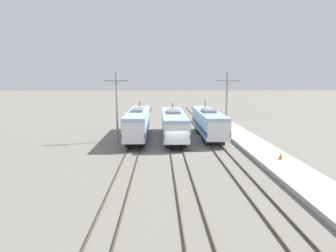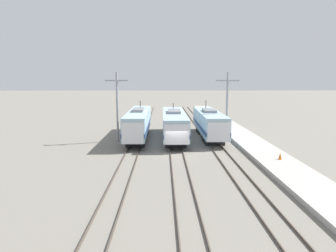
% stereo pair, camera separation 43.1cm
% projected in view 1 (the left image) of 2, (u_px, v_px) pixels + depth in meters
% --- Properties ---
extents(ground_plane, '(400.00, 400.00, 0.00)m').
position_uv_depth(ground_plane, '(177.00, 153.00, 36.92)').
color(ground_plane, slate).
extents(rail_pair_far_left, '(1.51, 120.00, 0.15)m').
position_uv_depth(rail_pair_far_left, '(133.00, 152.00, 36.78)').
color(rail_pair_far_left, '#4C4238').
rests_on(rail_pair_far_left, ground_plane).
extents(rail_pair_center, '(1.51, 120.00, 0.15)m').
position_uv_depth(rail_pair_center, '(177.00, 152.00, 36.91)').
color(rail_pair_center, '#4C4238').
rests_on(rail_pair_center, ground_plane).
extents(rail_pair_far_right, '(1.51, 120.00, 0.15)m').
position_uv_depth(rail_pair_far_right, '(221.00, 152.00, 37.04)').
color(rail_pair_far_right, '#4C4238').
rests_on(rail_pair_far_right, ground_plane).
extents(locomotive_far_left, '(2.75, 18.22, 4.95)m').
position_uv_depth(locomotive_far_left, '(138.00, 123.00, 45.23)').
color(locomotive_far_left, '#232326').
rests_on(locomotive_far_left, ground_plane).
extents(locomotive_center, '(3.09, 17.99, 4.66)m').
position_uv_depth(locomotive_center, '(174.00, 124.00, 44.94)').
color(locomotive_center, '#232326').
rests_on(locomotive_center, ground_plane).
extents(locomotive_far_right, '(2.94, 16.60, 5.06)m').
position_uv_depth(locomotive_far_right, '(209.00, 123.00, 45.88)').
color(locomotive_far_right, '#232326').
rests_on(locomotive_far_right, ground_plane).
extents(catenary_tower_left, '(3.07, 0.29, 9.14)m').
position_uv_depth(catenary_tower_left, '(117.00, 105.00, 42.96)').
color(catenary_tower_left, gray).
rests_on(catenary_tower_left, ground_plane).
extents(catenary_tower_right, '(3.07, 0.29, 9.14)m').
position_uv_depth(catenary_tower_right, '(227.00, 104.00, 43.34)').
color(catenary_tower_right, gray).
rests_on(catenary_tower_right, ground_plane).
extents(platform, '(4.00, 120.00, 0.41)m').
position_uv_depth(platform, '(262.00, 150.00, 37.14)').
color(platform, '#A8A59E').
rests_on(platform, ground_plane).
extents(traffic_cone, '(0.35, 0.35, 0.66)m').
position_uv_depth(traffic_cone, '(281.00, 156.00, 32.26)').
color(traffic_cone, orange).
rests_on(traffic_cone, platform).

